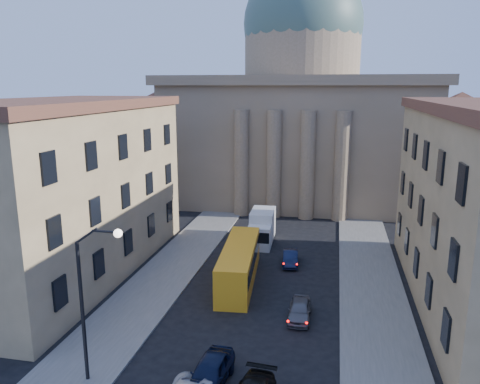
# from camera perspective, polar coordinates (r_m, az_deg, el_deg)

# --- Properties ---
(sidewalk_left) EXTENTS (5.00, 60.00, 0.15)m
(sidewalk_left) POSITION_cam_1_polar(r_m,az_deg,el_deg) (36.91, -11.66, -12.59)
(sidewalk_left) COLOR #605D58
(sidewalk_left) RESTS_ON ground
(sidewalk_right) EXTENTS (5.00, 60.00, 0.15)m
(sidewalk_right) POSITION_cam_1_polar(r_m,az_deg,el_deg) (34.43, 16.35, -14.82)
(sidewalk_right) COLOR #605D58
(sidewalk_right) RESTS_ON ground
(church) EXTENTS (68.02, 28.76, 36.60)m
(church) POSITION_cam_1_polar(r_m,az_deg,el_deg) (68.26, 7.33, 9.47)
(church) COLOR #79664A
(church) RESTS_ON ground
(building_left) EXTENTS (11.60, 26.60, 14.70)m
(building_left) POSITION_cam_1_polar(r_m,az_deg,el_deg) (41.85, -20.72, 0.51)
(building_left) COLOR tan
(building_left) RESTS_ON ground
(street_lamp) EXTENTS (2.62, 0.44, 8.83)m
(street_lamp) POSITION_cam_1_polar(r_m,az_deg,el_deg) (26.02, -17.81, -11.54)
(street_lamp) COLOR black
(street_lamp) RESTS_ON ground
(car_left_near) EXTENTS (2.13, 4.68, 1.56)m
(car_left_near) POSITION_cam_1_polar(r_m,az_deg,el_deg) (26.82, -3.69, -21.14)
(car_left_near) COLOR black
(car_left_near) RESTS_ON ground
(car_right_far) EXTENTS (1.56, 3.82, 1.30)m
(car_right_far) POSITION_cam_1_polar(r_m,az_deg,el_deg) (33.54, 7.29, -14.04)
(car_right_far) COLOR #55555B
(car_right_far) RESTS_ON ground
(car_right_distant) EXTENTS (1.63, 3.83, 1.23)m
(car_right_distant) POSITION_cam_1_polar(r_m,az_deg,el_deg) (42.76, 6.16, -7.98)
(car_right_distant) COLOR black
(car_right_distant) RESTS_ON ground
(city_bus) EXTENTS (3.37, 10.98, 3.05)m
(city_bus) POSITION_cam_1_polar(r_m,az_deg,el_deg) (38.60, -0.10, -8.62)
(city_bus) COLOR #FCA51C
(city_bus) RESTS_ON ground
(box_truck) EXTENTS (2.52, 5.92, 3.21)m
(box_truck) POSITION_cam_1_polar(r_m,az_deg,el_deg) (47.97, 2.67, -4.45)
(box_truck) COLOR silver
(box_truck) RESTS_ON ground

